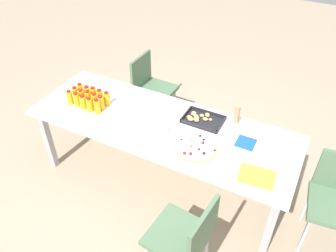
# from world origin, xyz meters

# --- Properties ---
(ground_plane) EXTENTS (12.00, 12.00, 0.00)m
(ground_plane) POSITION_xyz_m (0.00, 0.00, 0.00)
(ground_plane) COLOR gray
(party_table) EXTENTS (2.35, 0.82, 0.72)m
(party_table) POSITION_xyz_m (0.00, 0.00, 0.66)
(party_table) COLOR silver
(party_table) RESTS_ON ground_plane
(chair_near_right) EXTENTS (0.44, 0.44, 0.83)m
(chair_near_right) POSITION_xyz_m (0.61, -0.77, 0.50)
(chair_near_right) COLOR #4C6B4C
(chair_near_right) RESTS_ON ground_plane
(chair_far_left) EXTENTS (0.41, 0.41, 0.83)m
(chair_far_left) POSITION_xyz_m (-0.57, 0.79, 0.50)
(chair_far_left) COLOR #4C6B4C
(chair_far_left) RESTS_ON ground_plane
(juice_bottle_0) EXTENTS (0.05, 0.05, 0.15)m
(juice_bottle_0) POSITION_xyz_m (-0.89, -0.13, 0.79)
(juice_bottle_0) COLOR #F9AC14
(juice_bottle_0) RESTS_ON party_table
(juice_bottle_1) EXTENTS (0.05, 0.05, 0.14)m
(juice_bottle_1) POSITION_xyz_m (-0.81, -0.13, 0.79)
(juice_bottle_1) COLOR #FAAF14
(juice_bottle_1) RESTS_ON party_table
(juice_bottle_2) EXTENTS (0.06, 0.06, 0.14)m
(juice_bottle_2) POSITION_xyz_m (-0.73, -0.13, 0.79)
(juice_bottle_2) COLOR #FAAA14
(juice_bottle_2) RESTS_ON party_table
(juice_bottle_3) EXTENTS (0.05, 0.05, 0.14)m
(juice_bottle_3) POSITION_xyz_m (-0.66, -0.14, 0.79)
(juice_bottle_3) COLOR #F9AD14
(juice_bottle_3) RESTS_ON party_table
(juice_bottle_4) EXTENTS (0.05, 0.05, 0.15)m
(juice_bottle_4) POSITION_xyz_m (-0.58, -0.13, 0.79)
(juice_bottle_4) COLOR #F8AF14
(juice_bottle_4) RESTS_ON party_table
(juice_bottle_5) EXTENTS (0.06, 0.06, 0.15)m
(juice_bottle_5) POSITION_xyz_m (-0.88, -0.06, 0.79)
(juice_bottle_5) COLOR #F8AA14
(juice_bottle_5) RESTS_ON party_table
(juice_bottle_6) EXTENTS (0.06, 0.06, 0.14)m
(juice_bottle_6) POSITION_xyz_m (-0.81, -0.06, 0.79)
(juice_bottle_6) COLOR #FBAD14
(juice_bottle_6) RESTS_ON party_table
(juice_bottle_7) EXTENTS (0.05, 0.05, 0.14)m
(juice_bottle_7) POSITION_xyz_m (-0.74, -0.05, 0.79)
(juice_bottle_7) COLOR #F8AE14
(juice_bottle_7) RESTS_ON party_table
(juice_bottle_8) EXTENTS (0.06, 0.06, 0.14)m
(juice_bottle_8) POSITION_xyz_m (-0.66, -0.05, 0.79)
(juice_bottle_8) COLOR #FAAB14
(juice_bottle_8) RESTS_ON party_table
(juice_bottle_9) EXTENTS (0.06, 0.06, 0.14)m
(juice_bottle_9) POSITION_xyz_m (-0.59, -0.06, 0.79)
(juice_bottle_9) COLOR #F8AB14
(juice_bottle_9) RESTS_ON party_table
(juice_bottle_10) EXTENTS (0.05, 0.05, 0.14)m
(juice_bottle_10) POSITION_xyz_m (-0.89, 0.02, 0.79)
(juice_bottle_10) COLOR #F9AC14
(juice_bottle_10) RESTS_ON party_table
(juice_bottle_11) EXTENTS (0.06, 0.06, 0.14)m
(juice_bottle_11) POSITION_xyz_m (-0.80, 0.02, 0.78)
(juice_bottle_11) COLOR #FAAB14
(juice_bottle_11) RESTS_ON party_table
(juice_bottle_12) EXTENTS (0.06, 0.06, 0.14)m
(juice_bottle_12) POSITION_xyz_m (-0.73, 0.02, 0.79)
(juice_bottle_12) COLOR #FBAF14
(juice_bottle_12) RESTS_ON party_table
(juice_bottle_13) EXTENTS (0.06, 0.06, 0.14)m
(juice_bottle_13) POSITION_xyz_m (-0.66, 0.02, 0.78)
(juice_bottle_13) COLOR #FAAC14
(juice_bottle_13) RESTS_ON party_table
(juice_bottle_14) EXTENTS (0.06, 0.06, 0.14)m
(juice_bottle_14) POSITION_xyz_m (-0.58, 0.02, 0.79)
(juice_bottle_14) COLOR #F8AE14
(juice_bottle_14) RESTS_ON party_table
(fruit_pizza) EXTENTS (0.34, 0.34, 0.05)m
(fruit_pizza) POSITION_xyz_m (0.39, -0.16, 0.73)
(fruit_pizza) COLOR tan
(fruit_pizza) RESTS_ON party_table
(snack_tray) EXTENTS (0.34, 0.23, 0.04)m
(snack_tray) POSITION_xyz_m (0.29, 0.20, 0.73)
(snack_tray) COLOR black
(snack_tray) RESTS_ON party_table
(plate_stack) EXTENTS (0.19, 0.19, 0.02)m
(plate_stack) POSITION_xyz_m (0.01, -0.09, 0.73)
(plate_stack) COLOR silver
(plate_stack) RESTS_ON party_table
(napkin_stack) EXTENTS (0.15, 0.15, 0.01)m
(napkin_stack) POSITION_xyz_m (0.72, 0.09, 0.73)
(napkin_stack) COLOR #194CA5
(napkin_stack) RESTS_ON party_table
(cardboard_tube) EXTENTS (0.04, 0.04, 0.17)m
(cardboard_tube) POSITION_xyz_m (0.57, 0.31, 0.81)
(cardboard_tube) COLOR #9E7A56
(cardboard_tube) RESTS_ON party_table
(paper_folder) EXTENTS (0.28, 0.22, 0.01)m
(paper_folder) POSITION_xyz_m (0.90, -0.23, 0.72)
(paper_folder) COLOR yellow
(paper_folder) RESTS_ON party_table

